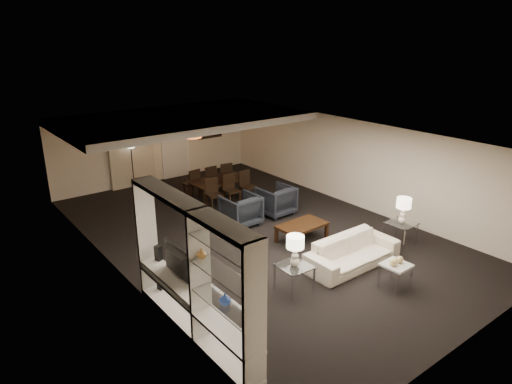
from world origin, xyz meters
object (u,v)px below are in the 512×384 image
object	(u,v)px
dining_table	(220,189)
chair_fl	(191,183)
sofa	(353,252)
table_lamp_right	(403,211)
floor_speaker	(160,270)
coffee_table	(302,232)
armchair_left	(241,210)
television	(174,263)
side_table_right	(400,234)
marble_table	(395,275)
chair_fm	(208,179)
chair_nl	(214,194)
vase_blue	(225,299)
chair_nm	(232,190)
floor_lamp	(132,165)
side_table_left	(294,278)
table_lamp_left	(295,251)
vase_amber	(202,254)
armchair_right	(276,200)
chair_nr	(248,186)
chair_fr	(224,176)
pendant_light	(193,134)

from	to	relation	value
dining_table	chair_fl	bearing A→B (deg)	130.60
sofa	table_lamp_right	size ratio (longest dim) A/B	3.53
floor_speaker	coffee_table	bearing A→B (deg)	-17.18
sofa	table_lamp_right	distance (m)	1.79
armchair_left	television	distance (m)	4.25
table_lamp_right	chair_fl	size ratio (longest dim) A/B	0.68
side_table_right	marble_table	bearing A→B (deg)	-147.09
dining_table	chair_fm	bearing A→B (deg)	87.89
table_lamp_right	chair_fl	bearing A→B (deg)	110.82
sofa	chair_nl	world-z (taller)	chair_nl
armchair_left	vase_blue	size ratio (longest dim) A/B	4.92
marble_table	chair_nm	size ratio (longest dim) A/B	0.55
chair_nm	table_lamp_right	bearing A→B (deg)	-66.10
chair_fl	floor_speaker	bearing A→B (deg)	46.12
chair_fl	floor_lamp	world-z (taller)	floor_lamp
side_table_left	side_table_right	size ratio (longest dim) A/B	1.00
table_lamp_left	vase_amber	world-z (taller)	vase_amber
armchair_right	coffee_table	bearing A→B (deg)	68.57
armchair_right	floor_speaker	xyz separation A→B (m)	(-4.41, -1.82, 0.11)
sofa	side_table_left	bearing A→B (deg)	-179.61
side_table_right	vase_blue	world-z (taller)	vase_blue
floor_lamp	table_lamp_right	bearing A→B (deg)	-67.10
side_table_left	floor_speaker	distance (m)	2.59
dining_table	vase_blue	bearing A→B (deg)	-124.71
armchair_left	table_lamp_left	size ratio (longest dim) A/B	1.44
table_lamp_left	floor_lamp	world-z (taller)	floor_lamp
chair_nr	floor_lamp	size ratio (longest dim) A/B	0.59
vase_amber	chair_fm	distance (m)	7.49
coffee_table	vase_amber	distance (m)	4.59
vase_amber	chair_nl	bearing A→B (deg)	55.74
coffee_table	side_table_left	distance (m)	2.34
floor_lamp	chair_fl	bearing A→B (deg)	-61.02
vase_blue	chair_fl	bearing A→B (deg)	63.84
side_table_left	chair_nl	world-z (taller)	chair_nl
sofa	side_table_right	world-z (taller)	sofa
vase_blue	vase_amber	bearing A→B (deg)	90.00
armchair_right	floor_lamp	distance (m)	5.05
vase_blue	television	bearing A→B (deg)	88.93
vase_blue	chair_nm	distance (m)	6.86
table_lamp_right	dining_table	xyz separation A→B (m)	(-1.66, 5.28, -0.57)
chair_nl	coffee_table	bearing A→B (deg)	-72.29
sofa	chair_nl	size ratio (longest dim) A/B	2.41
chair_fm	chair_fr	distance (m)	0.60
side_table_right	coffee_table	bearing A→B (deg)	136.74
vase_blue	coffee_table	bearing A→B (deg)	32.74
chair_nr	chair_fr	xyz separation A→B (m)	(0.00, 1.30, 0.00)
dining_table	table_lamp_left	bearing A→B (deg)	-110.39
floor_lamp	pendant_light	bearing A→B (deg)	-52.70
chair_fl	chair_fr	xyz separation A→B (m)	(1.20, 0.00, 0.00)
armchair_right	vase_amber	xyz separation A→B (m)	(-4.52, -3.61, 1.23)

